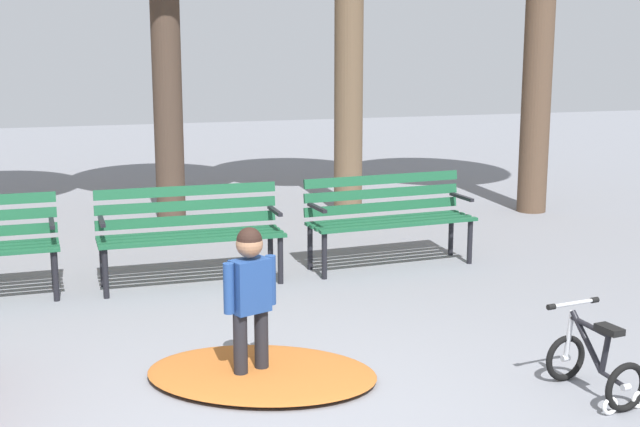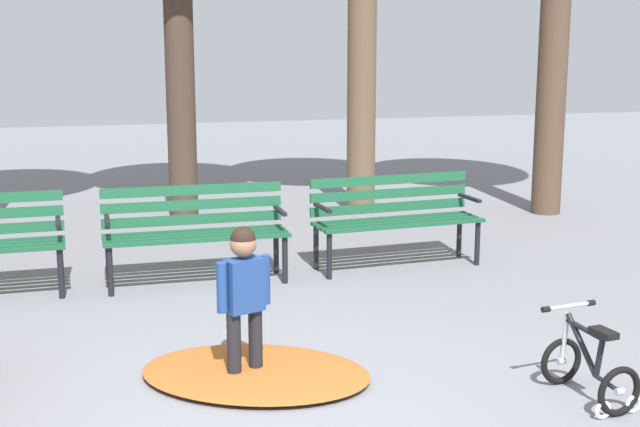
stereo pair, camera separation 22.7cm
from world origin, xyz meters
name	(u,v)px [view 2 (the right image)]	position (x,y,z in m)	size (l,w,h in m)	color
park_bench_left	(195,226)	(0.08, 3.17, 0.51)	(1.60, 0.46, 0.85)	#195133
park_bench_right	(395,213)	(1.97, 3.26, 0.51)	(1.63, 0.57, 0.85)	#195133
child_standing	(244,292)	(0.09, 0.81, 0.58)	(0.36, 0.24, 0.99)	black
kids_bicycle	(590,368)	(2.01, -0.04, 0.20)	(0.43, 0.60, 0.54)	black
leaf_pile	(255,373)	(0.15, 0.82, 0.04)	(1.48, 1.03, 0.07)	#9E5623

